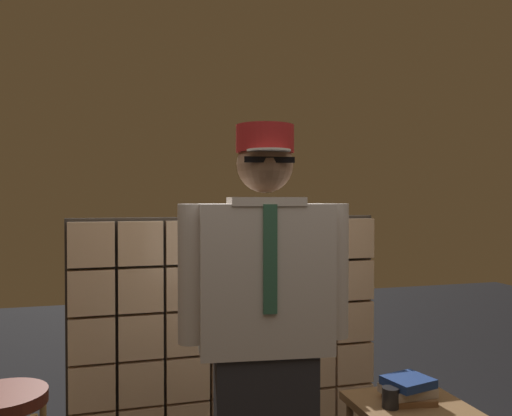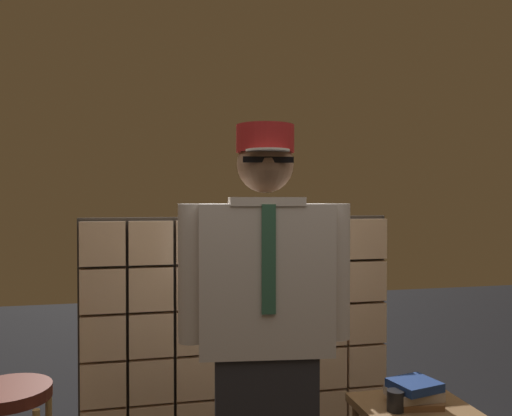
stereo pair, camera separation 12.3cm
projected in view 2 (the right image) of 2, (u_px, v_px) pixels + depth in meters
The scene contains 4 objects.
glass_block_wall at pixel (242, 329), 3.27m from camera, with size 1.99×0.10×1.43m.
standing_person at pixel (265, 334), 2.17m from camera, with size 0.74×0.34×1.84m.
book_stack at pixel (414, 393), 2.45m from camera, with size 0.24×0.23×0.11m.
coffee_mug at pixel (396, 401), 2.37m from camera, with size 0.13×0.08×0.09m.
Camera 2 is at (-0.62, -1.81, 1.53)m, focal length 36.10 mm.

